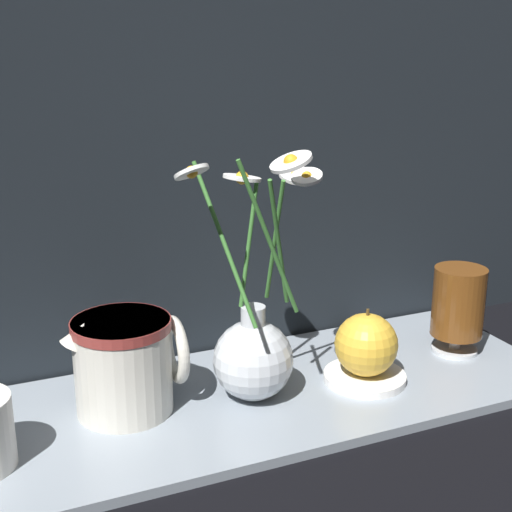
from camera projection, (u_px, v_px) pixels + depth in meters
The scene contains 7 objects.
ground_plane at pixel (258, 400), 0.90m from camera, with size 6.00×6.00×0.00m, color black.
shelf at pixel (258, 396), 0.90m from camera, with size 0.79×0.29×0.01m.
vase_with_flowers at pixel (254, 349), 0.86m from camera, with size 0.19×0.15×0.31m.
ceramic_pitcher at pixel (125, 361), 0.84m from camera, with size 0.14×0.12×0.13m.
tea_glass at pixel (460, 305), 0.99m from camera, with size 0.07×0.07×0.12m.
saucer_plate at pixel (365, 377), 0.92m from camera, with size 0.11×0.11×0.01m.
orange_fruit at pixel (366, 345), 0.91m from camera, with size 0.08×0.08×0.09m.
Camera 1 is at (-0.32, -0.74, 0.44)m, focal length 50.00 mm.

